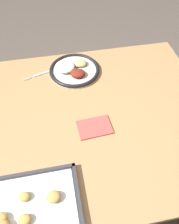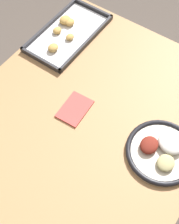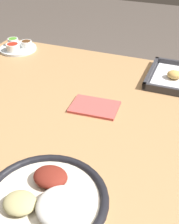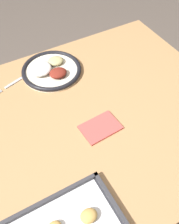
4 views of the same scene
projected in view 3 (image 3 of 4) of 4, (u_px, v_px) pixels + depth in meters
name	position (u px, v px, depth m)	size (l,w,h in m)	color
dining_table	(87.00, 145.00, 0.97)	(1.15, 0.95, 0.72)	#AD7F51
dinner_plate	(47.00, 200.00, 0.65)	(0.27, 0.27, 0.05)	beige
saucer_plate	(17.00, 47.00, 1.33)	(0.16, 0.16, 0.04)	silver
napkin	(95.00, 107.00, 0.96)	(0.15, 0.11, 0.01)	#CC4C47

